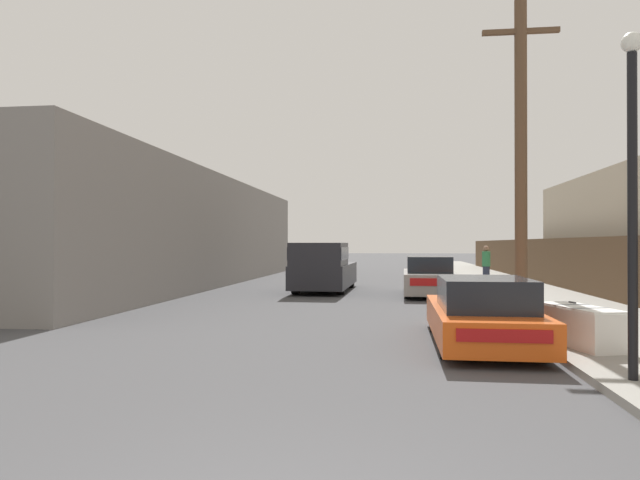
# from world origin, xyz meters

# --- Properties ---
(sidewalk_curb) EXTENTS (4.20, 63.00, 0.12)m
(sidewalk_curb) POSITION_xyz_m (5.30, 23.50, 0.06)
(sidewalk_curb) COLOR gray
(sidewalk_curb) RESTS_ON ground
(discarded_fridge) EXTENTS (1.08, 1.88, 0.69)m
(discarded_fridge) POSITION_xyz_m (3.81, 6.94, 0.45)
(discarded_fridge) COLOR white
(discarded_fridge) RESTS_ON sidewalk_curb
(parked_sports_car_red) EXTENTS (1.77, 4.60, 1.24)m
(parked_sports_car_red) POSITION_xyz_m (2.26, 7.45, 0.57)
(parked_sports_car_red) COLOR #E05114
(parked_sports_car_red) RESTS_ON ground
(car_parked_mid) EXTENTS (1.85, 4.75, 1.40)m
(car_parked_mid) POSITION_xyz_m (1.93, 17.53, 0.66)
(car_parked_mid) COLOR gray
(car_parked_mid) RESTS_ON ground
(pickup_truck) EXTENTS (2.14, 5.51, 1.88)m
(pickup_truck) POSITION_xyz_m (-2.00, 18.52, 0.93)
(pickup_truck) COLOR #232328
(pickup_truck) RESTS_ON ground
(utility_pole) EXTENTS (1.80, 0.29, 7.59)m
(utility_pole) POSITION_xyz_m (3.71, 10.96, 4.03)
(utility_pole) COLOR brown
(utility_pole) RESTS_ON sidewalk_curb
(street_lamp) EXTENTS (0.26, 0.26, 4.41)m
(street_lamp) POSITION_xyz_m (3.67, 4.48, 2.70)
(street_lamp) COLOR black
(street_lamp) RESTS_ON sidewalk_curb
(wooden_fence) EXTENTS (0.08, 41.52, 1.95)m
(wooden_fence) POSITION_xyz_m (7.25, 22.65, 1.10)
(wooden_fence) COLOR brown
(wooden_fence) RESTS_ON sidewalk_curb
(building_left_block) EXTENTS (7.00, 27.45, 4.82)m
(building_left_block) POSITION_xyz_m (-10.06, 21.93, 2.41)
(building_left_block) COLOR gray
(building_left_block) RESTS_ON ground
(pedestrian) EXTENTS (0.34, 0.34, 1.65)m
(pedestrian) POSITION_xyz_m (4.53, 21.29, 0.96)
(pedestrian) COLOR #282D42
(pedestrian) RESTS_ON sidewalk_curb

